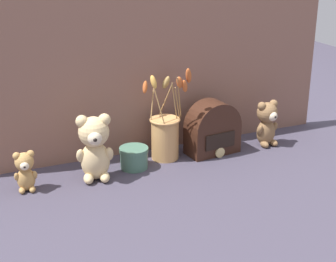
{
  "coord_description": "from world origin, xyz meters",
  "views": [
    {
      "loc": [
        -0.69,
        -1.58,
        0.79
      ],
      "look_at": [
        0.0,
        0.02,
        0.12
      ],
      "focal_mm": 55.0,
      "sensor_mm": 36.0,
      "label": 1
    }
  ],
  "objects": [
    {
      "name": "ground_plane",
      "position": [
        0.0,
        0.0,
        0.0
      ],
      "size": [
        4.0,
        4.0,
        0.0
      ],
      "primitive_type": "plane",
      "color": "#3D3847"
    },
    {
      "name": "backdrop_wall",
      "position": [
        0.0,
        0.17,
        0.34
      ],
      "size": [
        1.47,
        0.02,
        0.68
      ],
      "color": "#845B4C",
      "rests_on": "ground"
    },
    {
      "name": "teddy_bear_large",
      "position": [
        -0.28,
        -0.01,
        0.12
      ],
      "size": [
        0.13,
        0.12,
        0.24
      ],
      "color": "#DBBC84",
      "rests_on": "ground"
    },
    {
      "name": "teddy_bear_medium",
      "position": [
        0.43,
        0.02,
        0.1
      ],
      "size": [
        0.1,
        0.09,
        0.18
      ],
      "color": "olive",
      "rests_on": "ground"
    },
    {
      "name": "teddy_bear_small",
      "position": [
        -0.52,
        -0.0,
        0.07
      ],
      "size": [
        0.08,
        0.07,
        0.14
      ],
      "color": "tan",
      "rests_on": "ground"
    },
    {
      "name": "flower_vase",
      "position": [
        0.01,
        0.06,
        0.1
      ],
      "size": [
        0.17,
        0.15,
        0.36
      ],
      "color": "tan",
      "rests_on": "ground"
    },
    {
      "name": "vintage_radio",
      "position": [
        0.19,
        0.04,
        0.09
      ],
      "size": [
        0.21,
        0.12,
        0.21
      ],
      "color": "#381E14",
      "rests_on": "ground"
    },
    {
      "name": "decorative_tin_tall",
      "position": [
        -0.13,
        0.03,
        0.04
      ],
      "size": [
        0.11,
        0.11,
        0.08
      ],
      "color": "#47705B",
      "rests_on": "ground"
    }
  ]
}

